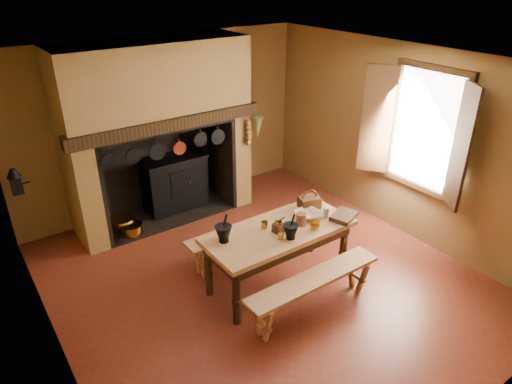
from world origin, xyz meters
The scene contains 28 objects.
floor centered at (0.00, 0.00, 0.00)m, with size 5.50×5.50×0.00m, color maroon.
ceiling centered at (0.00, 0.00, 2.80)m, with size 5.50×5.50×0.00m, color silver.
back_wall centered at (0.00, 2.75, 1.40)m, with size 5.00×0.02×2.80m, color olive.
wall_left centered at (-2.50, 0.00, 1.40)m, with size 0.02×5.50×2.80m, color olive.
wall_right centered at (2.50, 0.00, 1.40)m, with size 0.02×5.50×2.80m, color olive.
wall_front centered at (0.00, -2.75, 1.40)m, with size 5.00×0.02×2.80m, color olive.
chimney_breast centered at (-0.30, 2.31, 1.81)m, with size 2.95×0.96×2.80m.
iron_range centered at (-0.04, 2.45, 0.48)m, with size 1.12×0.55×1.60m.
hearth_pans centered at (-1.05, 2.22, 0.09)m, with size 0.51×0.62×0.20m.
hanging_pans centered at (-0.34, 1.81, 1.36)m, with size 1.92×0.29×0.27m.
onion_string centered at (1.00, 1.79, 1.33)m, with size 0.12×0.10×0.46m, color #AA6C1F, non-canonical shape.
herb_bunch centered at (1.18, 1.79, 1.38)m, with size 0.20×0.20×0.35m, color brown.
window centered at (2.35, -0.40, 1.70)m, with size 0.39×1.75×1.76m.
wall_coffee_mill centered at (-2.42, 1.55, 1.52)m, with size 0.23×0.16×0.31m.
work_table centered at (0.12, -0.17, 0.69)m, with size 1.89×0.84×0.82m.
bench_front centered at (0.12, -0.85, 0.38)m, with size 1.81×0.32×0.51m.
bench_back centered at (0.12, 0.54, 0.38)m, with size 1.81×0.32×0.51m.
mortar_large centered at (-0.59, -0.02, 0.94)m, with size 0.20×0.20×0.35m.
mortar_small centered at (0.10, -0.42, 0.93)m, with size 0.19×0.19×0.32m.
coffee_grinder centered at (0.07, -0.23, 0.89)m, with size 0.17×0.13×0.18m.
brass_mug_a centered at (0.00, -0.36, 0.86)m, with size 0.07×0.07×0.08m, color #B18329.
brass_mug_b centered at (-0.02, -0.05, 0.87)m, with size 0.08×0.08×0.09m, color #B18329.
mixing_bowl centered at (0.60, -0.15, 0.86)m, with size 0.31×0.31×0.08m, color beige.
stoneware_crock centered at (0.40, -0.25, 0.90)m, with size 0.13×0.13×0.16m, color brown.
glass_jar centered at (0.79, -0.28, 0.89)m, with size 0.08×0.08×0.14m, color beige.
wicker_basket centered at (0.79, 0.04, 0.91)m, with size 0.32×0.26×0.26m.
wooden_tray centered at (0.96, -0.44, 0.85)m, with size 0.36×0.25×0.06m, color #3C2713.
brass_cup centered at (0.48, -0.43, 0.87)m, with size 0.13×0.13×0.10m, color #B18329.
Camera 1 is at (-2.88, -3.94, 3.76)m, focal length 32.00 mm.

